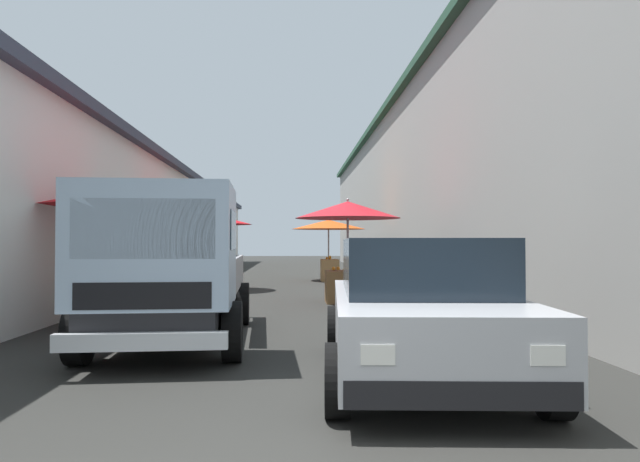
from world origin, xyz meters
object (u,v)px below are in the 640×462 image
(fruit_stall_far_right, at_px, (347,223))
(parked_scooter, at_px, (422,289))
(hatchback_car, at_px, (418,307))
(fruit_stall_near_left, at_px, (210,231))
(fruit_stall_near_right, at_px, (115,214))
(delivery_truck, at_px, (167,271))
(fruit_stall_mid_lane, at_px, (329,231))
(vendor_by_crates, at_px, (223,257))
(vendor_in_shade, at_px, (201,262))

(fruit_stall_far_right, distance_m, parked_scooter, 2.58)
(hatchback_car, xyz_separation_m, parked_scooter, (5.78, -1.40, -0.29))
(fruit_stall_near_left, bearing_deg, fruit_stall_far_right, -133.96)
(fruit_stall_near_right, bearing_deg, delivery_truck, -151.10)
(fruit_stall_far_right, height_order, fruit_stall_mid_lane, fruit_stall_far_right)
(fruit_stall_near_left, distance_m, delivery_truck, 9.50)
(fruit_stall_near_right, distance_m, delivery_truck, 3.29)
(delivery_truck, height_order, vendor_by_crates, delivery_truck)
(fruit_stall_far_right, height_order, fruit_stall_near_left, fruit_stall_far_right)
(delivery_truck, xyz_separation_m, vendor_by_crates, (11.28, 0.68, -0.08))
(fruit_stall_mid_lane, xyz_separation_m, vendor_in_shade, (-7.92, 3.44, -0.87))
(fruit_stall_far_right, relative_size, parked_scooter, 1.49)
(hatchback_car, xyz_separation_m, delivery_truck, (1.51, 2.93, 0.30))
(fruit_stall_mid_lane, bearing_deg, delivery_truck, 167.62)
(fruit_stall_far_right, bearing_deg, fruit_stall_near_right, 124.90)
(fruit_stall_near_right, height_order, parked_scooter, fruit_stall_near_right)
(delivery_truck, bearing_deg, fruit_stall_mid_lane, -12.38)
(hatchback_car, distance_m, delivery_truck, 3.31)
(hatchback_car, height_order, parked_scooter, hatchback_car)
(fruit_stall_mid_lane, height_order, parked_scooter, fruit_stall_mid_lane)
(delivery_truck, height_order, vendor_in_shade, delivery_truck)
(fruit_stall_near_left, xyz_separation_m, delivery_truck, (-9.44, -0.81, -0.71))
(fruit_stall_near_right, xyz_separation_m, vendor_in_shade, (2.88, -1.07, -0.95))
(fruit_stall_near_right, relative_size, hatchback_car, 0.66)
(fruit_stall_near_left, distance_m, hatchback_car, 11.62)
(fruit_stall_mid_lane, xyz_separation_m, delivery_truck, (-13.57, 2.98, -0.80))
(fruit_stall_near_right, height_order, hatchback_car, fruit_stall_near_right)
(vendor_by_crates, xyz_separation_m, parked_scooter, (-7.02, -5.00, -0.51))
(fruit_stall_near_right, relative_size, vendor_in_shade, 1.59)
(vendor_in_shade, bearing_deg, vendor_by_crates, 2.17)
(fruit_stall_near_right, xyz_separation_m, delivery_truck, (-2.77, -1.53, -0.89))
(fruit_stall_near_left, height_order, vendor_in_shade, fruit_stall_near_left)
(fruit_stall_mid_lane, bearing_deg, vendor_by_crates, 122.05)
(fruit_stall_near_left, bearing_deg, delivery_truck, -175.08)
(fruit_stall_near_right, bearing_deg, fruit_stall_far_right, -55.10)
(fruit_stall_near_right, bearing_deg, hatchback_car, -133.85)
(fruit_stall_near_right, distance_m, vendor_in_shade, 3.22)
(hatchback_car, bearing_deg, vendor_in_shade, 25.34)
(fruit_stall_mid_lane, height_order, delivery_truck, fruit_stall_mid_lane)
(delivery_truck, distance_m, parked_scooter, 6.11)
(vendor_by_crates, bearing_deg, hatchback_car, -164.27)
(fruit_stall_near_right, xyz_separation_m, vendor_by_crates, (8.51, -0.85, -0.97))
(fruit_stall_near_right, bearing_deg, parked_scooter, -75.64)
(fruit_stall_far_right, bearing_deg, delivery_truck, 153.68)
(fruit_stall_mid_lane, relative_size, delivery_truck, 0.55)
(fruit_stall_near_left, height_order, delivery_truck, fruit_stall_near_left)
(fruit_stall_far_right, bearing_deg, hatchback_car, -179.76)
(fruit_stall_far_right, xyz_separation_m, fruit_stall_near_left, (3.58, 3.71, -0.14))
(fruit_stall_near_right, height_order, fruit_stall_far_right, fruit_stall_far_right)
(fruit_stall_mid_lane, xyz_separation_m, parked_scooter, (-9.31, -1.34, -1.39))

